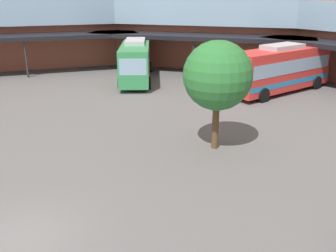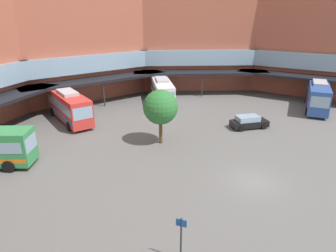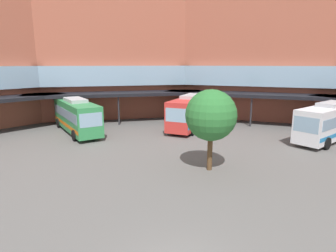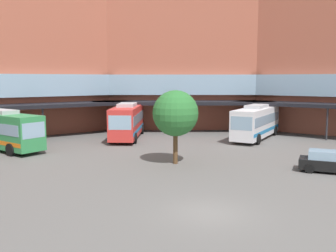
{
  "view_description": "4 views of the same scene",
  "coord_description": "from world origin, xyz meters",
  "views": [
    {
      "loc": [
        10.46,
        -6.55,
        8.14
      ],
      "look_at": [
        -0.21,
        9.56,
        1.22
      ],
      "focal_mm": 41.12,
      "sensor_mm": 36.0,
      "label": 1
    },
    {
      "loc": [
        -21.42,
        -6.42,
        12.9
      ],
      "look_at": [
        2.38,
        10.26,
        1.92
      ],
      "focal_mm": 31.87,
      "sensor_mm": 36.0,
      "label": 2
    },
    {
      "loc": [
        0.17,
        -8.8,
        7.47
      ],
      "look_at": [
        -1.13,
        12.48,
        2.82
      ],
      "focal_mm": 30.81,
      "sensor_mm": 36.0,
      "label": 3
    },
    {
      "loc": [
        -7.46,
        -16.61,
        6.62
      ],
      "look_at": [
        1.91,
        12.69,
        2.76
      ],
      "focal_mm": 40.36,
      "sensor_mm": 36.0,
      "label": 4
    }
  ],
  "objects": [
    {
      "name": "ground_plane",
      "position": [
        0.0,
        0.0,
        0.0
      ],
      "size": [
        117.1,
        117.1,
        0.0
      ],
      "primitive_type": "plane",
      "color": "#605E5B"
    },
    {
      "name": "station_building",
      "position": [
        -0.0,
        18.21,
        8.72
      ],
      "size": [
        74.34,
        47.67,
        18.34
      ],
      "color": "#AD5942",
      "rests_on": "ground"
    },
    {
      "name": "bus_0",
      "position": [
        0.92,
        24.52,
        1.99
      ],
      "size": [
        5.84,
        10.35,
        3.93
      ],
      "rotation": [
        0.0,
        0.0,
        4.37
      ],
      "color": "red",
      "rests_on": "ground"
    },
    {
      "name": "bus_1",
      "position": [
        14.43,
        19.84,
        1.91
      ],
      "size": [
        9.36,
        9.01,
        3.78
      ],
      "rotation": [
        0.0,
        0.0,
        3.9
      ],
      "color": "white",
      "rests_on": "ground"
    },
    {
      "name": "bus_2",
      "position": [
        24.53,
        -0.25,
        2.03
      ],
      "size": [
        10.99,
        4.7,
        4.01
      ],
      "rotation": [
        0.0,
        0.0,
        3.35
      ],
      "color": "#2D519E",
      "rests_on": "ground"
    },
    {
      "name": "parked_car",
      "position": [
        11.59,
        4.9,
        0.74
      ],
      "size": [
        4.51,
        4.23,
        1.53
      ],
      "rotation": [
        0.0,
        0.0,
        5.58
      ],
      "color": "black",
      "rests_on": "ground"
    },
    {
      "name": "plaza_tree",
      "position": [
        1.94,
        10.89,
        3.95
      ],
      "size": [
        3.58,
        3.58,
        5.76
      ],
      "color": "brown",
      "rests_on": "ground"
    },
    {
      "name": "stop_sign_post",
      "position": [
        -10.43,
        0.42,
        1.72
      ],
      "size": [
        0.2,
        0.59,
        2.83
      ],
      "color": "#2D2D33",
      "rests_on": "ground"
    }
  ]
}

